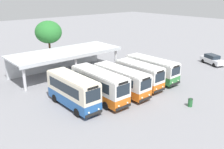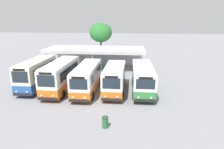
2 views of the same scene
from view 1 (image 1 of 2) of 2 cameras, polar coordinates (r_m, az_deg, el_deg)
ground_plane at (r=28.66m, az=6.63°, el=-5.40°), size 180.00×180.00×0.00m
city_bus_nearest_orange at (r=26.05m, az=-9.06°, el=-3.56°), size 2.25×7.31×3.42m
city_bus_second_in_row at (r=27.38m, az=-3.00°, el=-2.28°), size 2.33×8.05×3.36m
city_bus_middle_cream at (r=29.23m, az=2.06°, el=-1.18°), size 2.32×8.01×3.07m
city_bus_fourth_amber at (r=31.33m, az=6.30°, el=0.10°), size 2.26×6.83×3.08m
city_bus_fifth_blue at (r=33.98m, az=9.17°, el=1.43°), size 2.45×7.91×3.03m
parked_car_flank at (r=44.53m, az=22.27°, el=3.24°), size 3.25×4.68×1.62m
terminal_canopy at (r=37.34m, az=-11.23°, el=4.50°), size 16.14×6.36×3.40m
waiting_chair_end_by_column at (r=36.25m, az=-9.50°, el=0.58°), size 0.45×0.45×0.86m
waiting_chair_second_from_end at (r=36.55m, az=-8.46°, el=0.79°), size 0.45×0.45×0.86m
waiting_chair_middle_seat at (r=37.01m, az=-7.59°, el=1.05°), size 0.45×0.45×0.86m
roadside_tree_behind_canopy at (r=40.70m, az=-14.52°, el=9.48°), size 4.20×4.20×7.33m
litter_bin_apron at (r=27.56m, az=17.69°, el=-6.21°), size 0.49×0.49×0.90m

